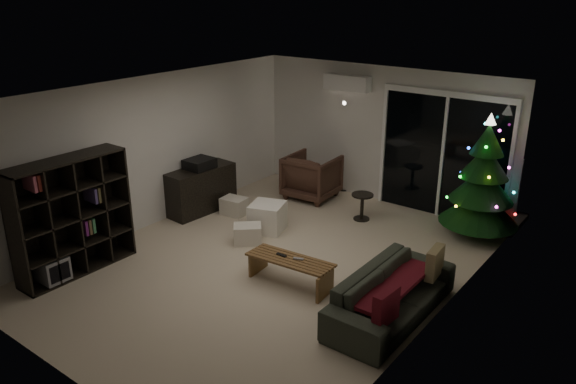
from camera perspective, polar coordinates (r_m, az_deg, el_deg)
name	(u,v)px	position (r m, az deg, el deg)	size (l,w,h in m)	color
room	(352,178)	(8.79, 6.57, 1.47)	(6.50, 7.51, 2.60)	beige
bookshelf	(64,213)	(8.48, -21.83, -1.99)	(0.42, 1.67, 1.67)	black
media_cabinet	(201,190)	(10.10, -8.83, 0.23)	(0.48, 1.29, 0.80)	black
stereo	(200,164)	(9.95, -8.98, 2.87)	(0.41, 0.48, 0.17)	black
armchair	(312,176)	(10.63, 2.43, 1.59)	(0.89, 0.92, 0.83)	#3E2318
ottoman	(267,217)	(9.26, -2.11, -2.57)	(0.52, 0.52, 0.47)	white
cardboard_box_a	(234,206)	(9.97, -5.49, -1.43)	(0.43, 0.32, 0.30)	beige
cardboard_box_b	(248,234)	(8.88, -4.13, -4.28)	(0.43, 0.32, 0.30)	beige
side_table	(362,207)	(9.76, 7.52, -1.50)	(0.37, 0.37, 0.47)	black
floor_lamp	(345,146)	(10.96, 5.80, 4.65)	(0.28, 0.28, 1.77)	black
sofa	(392,294)	(7.07, 10.50, -10.18)	(2.05, 0.80, 0.60)	#34392F
sofa_throw	(385,282)	(7.04, 9.84, -9.02)	(0.64, 1.47, 0.05)	#3F101A
cushion_a	(435,263)	(7.39, 14.69, -6.95)	(0.12, 0.39, 0.39)	#857652
cushion_b	(386,307)	(6.35, 9.93, -11.43)	(0.12, 0.39, 0.39)	#3F101A
coffee_table	(290,271)	(7.69, 0.22, -8.05)	(1.20, 0.42, 0.38)	brown
remote_a	(281,255)	(7.68, -0.67, -6.42)	(0.15, 0.04, 0.02)	black
remote_b	(298,259)	(7.58, 1.06, -6.80)	(0.14, 0.04, 0.02)	slate
christmas_tree	(483,177)	(9.32, 19.23, 1.49)	(1.25, 1.25, 2.01)	#103E11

